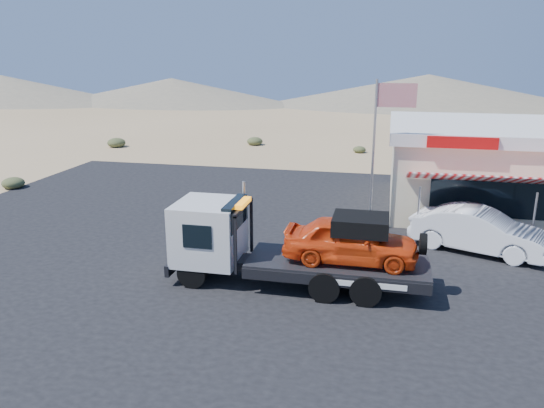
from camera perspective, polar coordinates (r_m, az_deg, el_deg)
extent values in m
plane|color=#9B8158|center=(18.53, -4.96, -6.18)|extent=(120.00, 120.00, 0.00)
cube|color=black|center=(20.82, 2.78, -3.57)|extent=(32.00, 24.00, 0.02)
cylinder|color=black|center=(16.51, -8.58, -7.40)|extent=(0.90, 0.27, 0.90)
cylinder|color=black|center=(18.08, -6.54, -5.20)|extent=(0.90, 0.27, 0.90)
cylinder|color=black|center=(15.61, 5.69, -8.73)|extent=(0.90, 0.50, 0.90)
cylinder|color=black|center=(17.26, 6.43, -6.26)|extent=(0.90, 0.50, 0.90)
cylinder|color=black|center=(15.53, 10.05, -9.03)|extent=(0.90, 0.50, 0.90)
cylinder|color=black|center=(17.19, 10.35, -6.52)|extent=(0.90, 0.50, 0.90)
cube|color=black|center=(16.46, 3.58, -6.81)|extent=(7.41, 0.90, 0.27)
cube|color=silver|center=(16.82, -6.77, -2.92)|extent=(1.99, 2.12, 1.90)
cube|color=black|center=(16.38, -4.00, -1.04)|extent=(0.32, 1.81, 0.81)
cube|color=black|center=(16.52, -3.05, -3.35)|extent=(0.09, 1.99, 1.81)
cube|color=orange|center=(16.20, -3.11, 0.12)|extent=(0.23, 1.08, 0.14)
cube|color=black|center=(16.25, 7.08, -6.26)|extent=(5.42, 2.08, 0.14)
imported|color=red|center=(15.96, 8.46, -3.86)|extent=(3.98, 1.60, 1.36)
cube|color=black|center=(15.78, 9.52, -2.17)|extent=(1.63, 1.36, 0.50)
imported|color=silver|center=(20.50, 21.39, -2.68)|extent=(5.03, 3.29, 1.57)
cube|color=beige|center=(26.42, 23.70, 3.16)|extent=(10.00, 8.00, 3.40)
cube|color=white|center=(26.10, 24.18, 7.33)|extent=(10.40, 8.40, 0.50)
cube|color=red|center=(21.52, 19.78, 6.22)|extent=(2.60, 0.12, 0.45)
cube|color=black|center=(22.63, 25.48, 0.46)|extent=(7.00, 0.06, 1.60)
cube|color=red|center=(21.59, 26.26, 2.28)|extent=(9.00, 1.73, 0.61)
cylinder|color=#99999E|center=(20.54, 15.44, -1.17)|extent=(0.08, 0.08, 2.20)
cylinder|color=#99999E|center=(21.17, 26.30, -1.78)|extent=(0.08, 0.08, 2.20)
cylinder|color=#99999E|center=(21.23, 10.82, 4.97)|extent=(0.10, 0.10, 6.00)
cube|color=#B20C14|center=(20.91, 13.26, 11.31)|extent=(1.50, 0.02, 0.90)
ellipsoid|color=#3D4324|center=(31.42, -26.09, 2.10)|extent=(1.17, 1.17, 0.63)
ellipsoid|color=#3D4324|center=(42.48, -16.39, 6.40)|extent=(1.37, 1.37, 0.74)
ellipsoid|color=#3D4324|center=(41.69, -1.86, 6.82)|extent=(1.23, 1.23, 0.66)
ellipsoid|color=#3D4324|center=(38.95, 9.39, 5.84)|extent=(0.92, 0.92, 0.50)
cone|color=#726B59|center=(77.67, -10.71, 11.87)|extent=(36.00, 36.00, 3.50)
cone|color=#726B59|center=(74.66, 16.44, 11.62)|extent=(44.00, 44.00, 4.20)
cone|color=#726B59|center=(88.03, -26.97, 11.01)|extent=(40.00, 40.00, 3.80)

